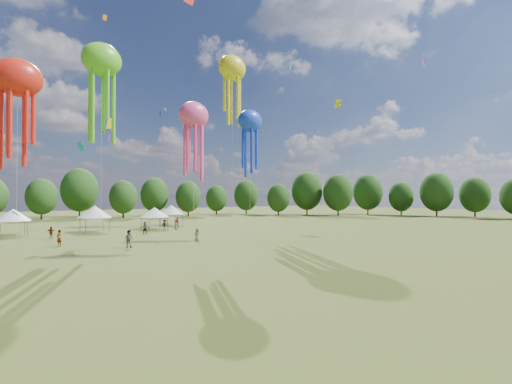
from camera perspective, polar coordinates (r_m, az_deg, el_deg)
ground at (r=20.29m, az=29.55°, el=-16.77°), size 300.00×300.00×0.00m
spectator_near at (r=41.95m, az=-19.75°, el=-7.08°), size 1.18×1.17×1.93m
spectators_far at (r=57.72m, az=-16.69°, el=-5.44°), size 22.77×21.73×1.85m
festival_tents at (r=63.11m, az=-25.05°, el=-3.05°), size 36.95×10.83×4.19m
show_kites at (r=53.03m, az=-17.52°, el=16.56°), size 46.47×27.73×32.40m
small_kites at (r=57.07m, az=-20.35°, el=24.96°), size 66.28×53.80×46.25m
treeline at (r=71.24m, az=-27.08°, el=0.09°), size 201.57×95.24×13.43m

